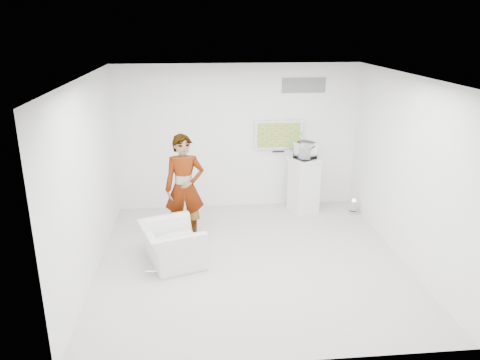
{
  "coord_description": "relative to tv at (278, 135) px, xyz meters",
  "views": [
    {
      "loc": [
        -0.85,
        -6.91,
        3.74
      ],
      "look_at": [
        -0.13,
        0.6,
        1.21
      ],
      "focal_mm": 35.0,
      "sensor_mm": 36.0,
      "label": 1
    }
  ],
  "objects": [
    {
      "name": "logo_decal",
      "position": [
        0.5,
        0.04,
        1.0
      ],
      "size": [
        0.9,
        0.02,
        0.3
      ],
      "primitive_type": "cube",
      "color": "slate",
      "rests_on": "room"
    },
    {
      "name": "person",
      "position": [
        -1.93,
        -1.49,
        -0.58
      ],
      "size": [
        0.73,
        0.51,
        1.94
      ],
      "primitive_type": "imported",
      "rotation": [
        0.0,
        0.0,
        0.06
      ],
      "color": "white",
      "rests_on": "room"
    },
    {
      "name": "tv",
      "position": [
        0.0,
        0.0,
        0.0
      ],
      "size": [
        1.0,
        0.08,
        0.6
      ],
      "primitive_type": "cube",
      "color": "silver",
      "rests_on": "room"
    },
    {
      "name": "room",
      "position": [
        -0.85,
        -2.45,
        -0.05
      ],
      "size": [
        5.01,
        5.01,
        3.0
      ],
      "color": "beige",
      "rests_on": "ground"
    },
    {
      "name": "pedestal",
      "position": [
        0.48,
        -0.41,
        -0.98
      ],
      "size": [
        0.7,
        0.7,
        1.14
      ],
      "primitive_type": "cube",
      "rotation": [
        0.0,
        0.0,
        0.32
      ],
      "color": "silver",
      "rests_on": "room"
    },
    {
      "name": "armchair",
      "position": [
        -2.15,
        -2.42,
        -1.22
      ],
      "size": [
        1.18,
        1.26,
        0.67
      ],
      "primitive_type": "imported",
      "rotation": [
        0.0,
        0.0,
        1.89
      ],
      "color": "white",
      "rests_on": "room"
    },
    {
      "name": "floor_uplight",
      "position": [
        1.49,
        -0.67,
        -1.39
      ],
      "size": [
        0.23,
        0.23,
        0.31
      ],
      "primitive_type": "cylinder",
      "rotation": [
        0.0,
        0.0,
        -0.15
      ],
      "color": "silver",
      "rests_on": "room"
    },
    {
      "name": "vitrine",
      "position": [
        0.48,
        -0.41,
        -0.24
      ],
      "size": [
        0.47,
        0.47,
        0.35
      ],
      "primitive_type": "cube",
      "rotation": [
        0.0,
        0.0,
        0.51
      ],
      "color": "silver",
      "rests_on": "pedestal"
    },
    {
      "name": "wii_remote",
      "position": [
        -1.69,
        -1.33,
        0.19
      ],
      "size": [
        0.05,
        0.13,
        0.03
      ],
      "primitive_type": "cube",
      "rotation": [
        0.0,
        0.0,
        0.17
      ],
      "color": "silver",
      "rests_on": "person"
    },
    {
      "name": "console",
      "position": [
        0.48,
        -0.41,
        -0.3
      ],
      "size": [
        0.15,
        0.17,
        0.24
      ],
      "primitive_type": "cube",
      "rotation": [
        0.0,
        0.0,
        0.68
      ],
      "color": "silver",
      "rests_on": "pedestal"
    }
  ]
}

